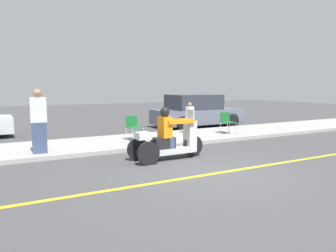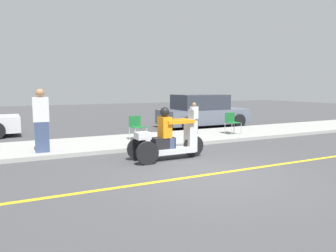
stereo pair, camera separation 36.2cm
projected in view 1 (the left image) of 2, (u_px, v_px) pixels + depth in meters
name	position (u px, v px, depth m)	size (l,w,h in m)	color
ground_plane	(213.00, 174.00, 7.37)	(60.00, 60.00, 0.00)	#424244
lane_stripe	(207.00, 175.00, 7.29)	(24.00, 0.12, 0.01)	gold
sidewalk_strip	(133.00, 141.00, 11.35)	(28.00, 2.80, 0.12)	#9E9E99
motorcycle_trike	(168.00, 141.00, 8.79)	(2.14, 0.74, 1.42)	black
spectator_far_back	(190.00, 119.00, 12.77)	(0.31, 0.20, 1.22)	#515156
spectator_by_tree	(39.00, 122.00, 8.98)	(0.44, 0.29, 1.78)	#38476B
folding_chair_set_back	(227.00, 121.00, 12.83)	(0.47, 0.47, 0.82)	#A5A8AD
folding_chair_curbside	(133.00, 125.00, 11.25)	(0.51, 0.51, 0.82)	#A5A8AD
parked_car_lot_far	(196.00, 112.00, 15.89)	(4.32, 2.10, 1.57)	slate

